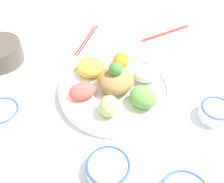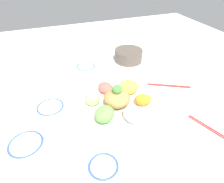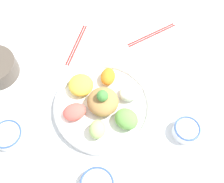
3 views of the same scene
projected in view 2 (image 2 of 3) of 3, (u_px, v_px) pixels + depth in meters
The scene contains 11 objects.
ground_plane at pixel (114, 103), 0.85m from camera, with size 2.40×2.40×0.00m, color white.
salad_platter at pixel (118, 103), 0.80m from camera, with size 0.36×0.36×0.12m.
sauce_bowl_red at pixel (27, 146), 0.63m from camera, with size 0.12×0.12×0.04m.
rice_bowl_blue at pixel (51, 109), 0.78m from camera, with size 0.11×0.11×0.04m.
sauce_bowl_dark at pixel (86, 68), 1.05m from camera, with size 0.10×0.10×0.04m.
rice_bowl_plain at pixel (104, 169), 0.56m from camera, with size 0.09×0.09×0.05m.
side_serving_bowl at pixel (128, 55), 1.15m from camera, with size 0.17×0.17×0.07m.
chopsticks_pair_near at pixel (169, 85), 0.95m from camera, with size 0.20×0.12×0.01m.
chopsticks_pair_far at pixel (217, 133), 0.70m from camera, with size 0.09×0.23×0.01m.
serving_spoon_main at pixel (111, 74), 1.04m from camera, with size 0.14×0.06×0.01m.
serving_spoon_extra at pixel (174, 183), 0.55m from camera, with size 0.13×0.09×0.01m.
Camera 2 is at (-0.23, -0.60, 0.55)m, focal length 30.00 mm.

